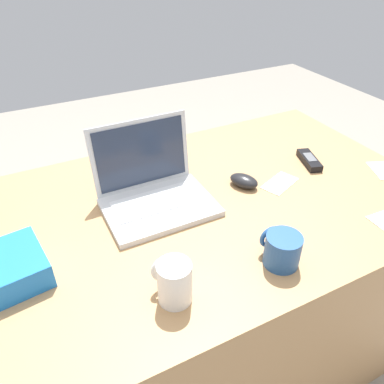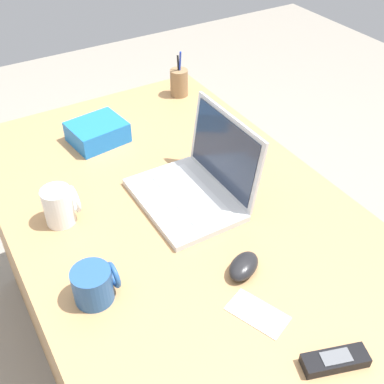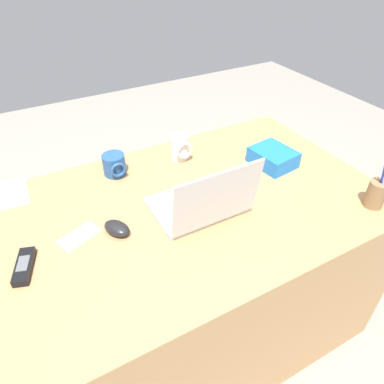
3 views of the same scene
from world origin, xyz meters
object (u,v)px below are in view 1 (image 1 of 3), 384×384
(cordless_phone, at_px, (309,160))
(coffee_mug_white, at_px, (174,281))
(laptop, at_px, (154,190))
(snack_bag, at_px, (13,267))
(coffee_mug_tall, at_px, (282,249))
(computer_mouse, at_px, (244,181))

(cordless_phone, bearing_deg, coffee_mug_white, -154.46)
(laptop, xyz_separation_m, snack_bag, (-0.41, -0.13, -0.01))
(coffee_mug_tall, height_order, snack_bag, coffee_mug_tall)
(snack_bag, bearing_deg, coffee_mug_white, -35.97)
(computer_mouse, height_order, coffee_mug_tall, coffee_mug_tall)
(laptop, bearing_deg, computer_mouse, -9.39)
(computer_mouse, bearing_deg, snack_bag, 159.36)
(computer_mouse, height_order, coffee_mug_white, coffee_mug_white)
(computer_mouse, distance_m, coffee_mug_white, 0.50)
(computer_mouse, relative_size, coffee_mug_tall, 0.96)
(cordless_phone, bearing_deg, coffee_mug_tall, -139.07)
(computer_mouse, bearing_deg, cordless_phone, -24.09)
(coffee_mug_tall, relative_size, cordless_phone, 0.72)
(coffee_mug_white, distance_m, snack_bag, 0.39)
(computer_mouse, bearing_deg, coffee_mug_tall, -135.46)
(coffee_mug_white, height_order, coffee_mug_tall, coffee_mug_white)
(coffee_mug_tall, xyz_separation_m, cordless_phone, (0.40, 0.34, -0.03))
(laptop, height_order, coffee_mug_white, laptop)
(laptop, height_order, computer_mouse, laptop)
(coffee_mug_tall, distance_m, cordless_phone, 0.53)
(laptop, height_order, coffee_mug_tall, laptop)
(coffee_mug_white, xyz_separation_m, coffee_mug_tall, (0.28, -0.02, -0.01))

